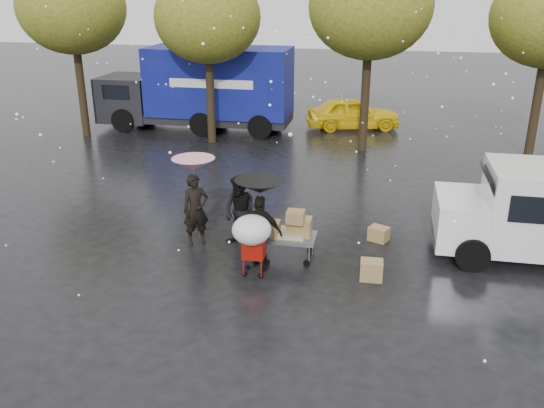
% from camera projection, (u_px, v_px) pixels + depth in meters
% --- Properties ---
extents(ground, '(90.00, 90.00, 0.00)m').
position_uv_depth(ground, '(231.00, 259.00, 13.44)').
color(ground, black).
rests_on(ground, ground).
extents(person_pink, '(0.78, 0.71, 1.78)m').
position_uv_depth(person_pink, '(196.00, 210.00, 13.93)').
color(person_pink, black).
rests_on(person_pink, ground).
extents(person_middle, '(1.08, 0.99, 1.79)m').
position_uv_depth(person_middle, '(240.00, 212.00, 13.76)').
color(person_middle, black).
rests_on(person_middle, ground).
extents(person_black, '(1.03, 0.51, 1.69)m').
position_uv_depth(person_black, '(261.00, 232.00, 12.80)').
color(person_black, black).
rests_on(person_black, ground).
extents(umbrella_pink, '(1.02, 1.02, 2.19)m').
position_uv_depth(umbrella_pink, '(193.00, 164.00, 13.51)').
color(umbrella_pink, '#4C4C4C').
rests_on(umbrella_pink, ground).
extents(umbrella_black, '(1.12, 1.12, 2.07)m').
position_uv_depth(umbrella_black, '(260.00, 187.00, 12.42)').
color(umbrella_black, '#4C4C4C').
rests_on(umbrella_black, ground).
extents(vendor_cart, '(1.52, 0.80, 1.27)m').
position_uv_depth(vendor_cart, '(287.00, 230.00, 13.20)').
color(vendor_cart, slate).
rests_on(vendor_cart, ground).
extents(shopping_cart, '(0.84, 0.84, 1.46)m').
position_uv_depth(shopping_cart, '(252.00, 233.00, 12.21)').
color(shopping_cart, '#AB1309').
rests_on(shopping_cart, ground).
extents(blue_truck, '(8.30, 2.60, 3.50)m').
position_uv_depth(blue_truck, '(201.00, 89.00, 24.62)').
color(blue_truck, navy).
rests_on(blue_truck, ground).
extents(box_ground_near, '(0.49, 0.40, 0.43)m').
position_uv_depth(box_ground_near, '(371.00, 270.00, 12.45)').
color(box_ground_near, olive).
rests_on(box_ground_near, ground).
extents(box_ground_far, '(0.57, 0.51, 0.36)m').
position_uv_depth(box_ground_far, '(379.00, 234.00, 14.34)').
color(box_ground_far, olive).
rests_on(box_ground_far, ground).
extents(yellow_taxi, '(4.31, 2.56, 1.37)m').
position_uv_depth(yellow_taxi, '(353.00, 113.00, 25.08)').
color(yellow_taxi, yellow).
rests_on(yellow_taxi, ground).
extents(tree_row, '(21.60, 4.40, 7.12)m').
position_uv_depth(tree_row, '(287.00, 12.00, 20.85)').
color(tree_row, black).
rests_on(tree_row, ground).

